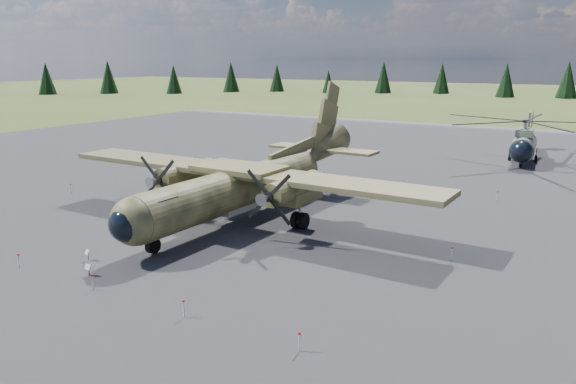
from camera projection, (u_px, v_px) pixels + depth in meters
The scene contains 8 objects.
ground at pixel (223, 220), 40.68m from camera, with size 500.00×500.00×0.00m, color #525927.
apron at pixel (292, 193), 49.05m from camera, with size 120.00×120.00×0.04m, color #5A5A5F.
transport_plane at pixel (249, 179), 40.95m from camera, with size 30.45×27.71×10.06m.
helicopter_near at pixel (525, 132), 62.22m from camera, with size 21.02×23.59×4.89m.
info_placard_left at pixel (87, 253), 32.47m from camera, with size 0.45×0.29×0.65m.
info_placard_right at pixel (88, 268), 30.18m from camera, with size 0.42×0.19×0.65m.
barrier_fence at pixel (217, 213), 40.73m from camera, with size 33.12×29.62×0.85m.
treeline at pixel (204, 139), 46.91m from camera, with size 331.80×336.18×10.99m.
Camera 1 is at (23.98, -31.24, 11.41)m, focal length 35.00 mm.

